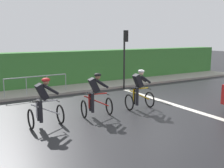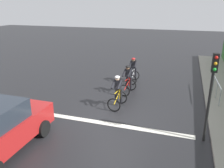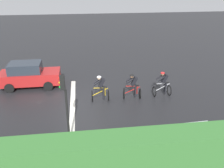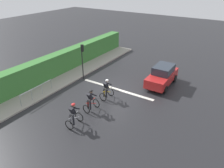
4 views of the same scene
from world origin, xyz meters
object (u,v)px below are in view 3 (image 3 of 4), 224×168
object	(u,v)px
cyclist_second	(133,87)
pedestrian_railing_kerbside	(175,129)
car_red	(29,75)
traffic_light_near_crossing	(65,99)
cyclist_mid	(101,89)
cyclist_lead	(163,84)

from	to	relation	value
cyclist_second	pedestrian_railing_kerbside	distance (m)	4.78
car_red	pedestrian_railing_kerbside	size ratio (longest dim) A/B	1.28
cyclist_second	traffic_light_near_crossing	distance (m)	5.74
cyclist_second	traffic_light_near_crossing	xyz separation A→B (m)	(3.93, -3.93, 1.43)
cyclist_second	pedestrian_railing_kerbside	world-z (taller)	cyclist_second
car_red	pedestrian_railing_kerbside	bearing A→B (deg)	45.94
cyclist_second	cyclist_mid	world-z (taller)	same
pedestrian_railing_kerbside	traffic_light_near_crossing	bearing A→B (deg)	-98.89
cyclist_lead	car_red	xyz separation A→B (m)	(-2.65, -8.79, 0.08)
cyclist_lead	car_red	world-z (taller)	car_red
cyclist_lead	cyclist_mid	bearing A→B (deg)	-87.84
cyclist_lead	traffic_light_near_crossing	distance (m)	7.34
pedestrian_railing_kerbside	car_red	bearing A→B (deg)	-134.06
cyclist_mid	cyclist_lead	bearing A→B (deg)	92.16
car_red	pedestrian_railing_kerbside	xyz separation A→B (m)	(7.49, 7.74, -0.10)
car_red	cyclist_second	bearing A→B (deg)	67.58
cyclist_lead	cyclist_mid	world-z (taller)	same
car_red	pedestrian_railing_kerbside	world-z (taller)	car_red
cyclist_mid	car_red	xyz separation A→B (m)	(-2.80, -4.77, 0.08)
cyclist_mid	cyclist_second	bearing A→B (deg)	89.98
cyclist_lead	cyclist_second	bearing A→B (deg)	-85.64
car_red	traffic_light_near_crossing	xyz separation A→B (m)	(6.73, 2.86, 1.35)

